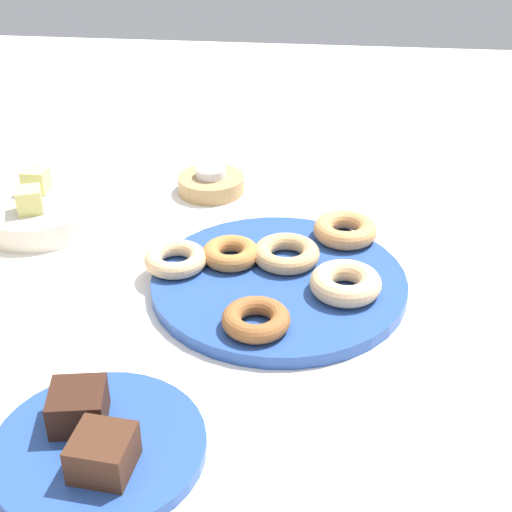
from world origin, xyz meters
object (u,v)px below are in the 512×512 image
Objects in this scene: donut_plate at (279,283)px; donut_1 at (176,259)px; cake_plate at (99,447)px; brownie_far at (78,406)px; tealight at (211,172)px; donut_5 at (345,283)px; candle_holder at (211,184)px; donut_0 at (256,319)px; donut_2 at (231,253)px; melon_chunk_right at (36,180)px; donut_4 at (345,230)px; donut_3 at (286,253)px; brownie_near at (103,453)px; fruit_bowl at (41,212)px; melon_chunk_left at (29,200)px.

donut_1 is (0.01, 0.14, 0.02)m from donut_plate.
brownie_far is (0.03, 0.03, 0.03)m from cake_plate.
tealight is (0.56, -0.04, 0.00)m from brownie_far.
candle_holder is (0.30, 0.22, -0.02)m from donut_5.
brownie_far is at bearing 134.29° from donut_5.
donut_1 is at bearing 44.28° from donut_0.
donut_2 is 0.35m from melon_chunk_right.
donut_0 is at bearing -127.89° from melon_chunk_right.
donut_2 is at bearing 117.35° from donut_4.
melon_chunk_right is at bearing 26.19° from cake_plate.
donut_3 reaches higher than candle_holder.
tealight is (0.28, 0.13, 0.03)m from donut_plate.
brownie_near is (-0.34, 0.13, 0.02)m from donut_plate.
brownie_far reaches higher than fruit_bowl.
donut_5 is 2.50× the size of melon_chunk_left.
donut_4 reaches higher than tealight.
tealight reaches higher than fruit_bowl.
tealight reaches higher than cake_plate.
melon_chunk_left is (0.14, 0.46, 0.02)m from donut_5.
tealight is at bearing 15.31° from donut_2.
brownie_near is (-0.31, 0.22, 0.00)m from donut_5.
donut_3 is (0.03, -0.14, 0.00)m from donut_1.
melon_chunk_right is at bearing 66.84° from donut_5.
melon_chunk_right is at bearing 111.93° from candle_holder.
donut_0 reaches higher than fruit_bowl.
fruit_bowl reaches higher than candle_holder.
tealight is at bearing -54.89° from melon_chunk_left.
fruit_bowl is (0.03, 0.46, -0.01)m from donut_4.
donut_3 is 0.39m from fruit_bowl.
donut_4 is 0.50m from brownie_near.
donut_4 is 0.27m from candle_holder.
tealight is (0.27, -0.00, 0.01)m from donut_1.
donut_0 is at bearing -163.32° from tealight.
donut_0 is at bearing -163.32° from candle_holder.
tealight is at bearing -4.23° from brownie_far.
donut_4 is 1.85× the size of tealight.
melon_chunk_right reaches higher than donut_4.
donut_0 is at bearing 171.02° from donut_3.
brownie_near is (-0.23, 0.12, 0.00)m from donut_0.
melon_chunk_right reaches higher than tealight.
brownie_near reaches higher than donut_0.
donut_5 reaches higher than donut_4.
melon_chunk_right is (0.29, 0.37, 0.03)m from donut_0.
melon_chunk_left reaches higher than donut_plate.
brownie_near is at bearing 169.95° from donut_2.
tealight is (0.00, 0.00, 0.02)m from candle_holder.
donut_3 is at bearing 49.28° from donut_5.
donut_4 is 0.46m from melon_chunk_left.
donut_4 reaches higher than donut_3.
cake_plate is 3.83× the size of brownie_far.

